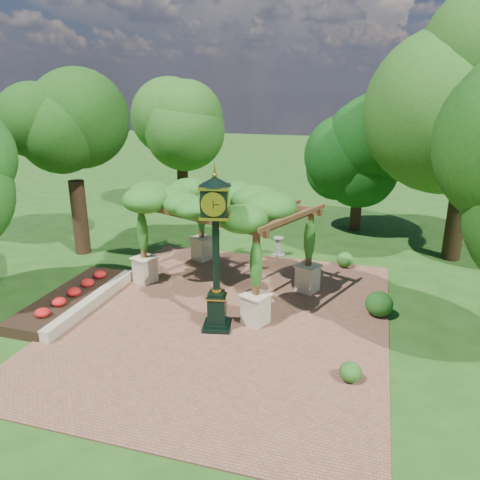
# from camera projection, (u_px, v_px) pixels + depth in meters

# --- Properties ---
(ground) EXTENTS (120.00, 120.00, 0.00)m
(ground) POSITION_uv_depth(u_px,v_px,m) (217.00, 334.00, 14.14)
(ground) COLOR #1E4714
(ground) RESTS_ON ground
(brick_plaza) EXTENTS (10.00, 12.00, 0.04)m
(brick_plaza) POSITION_uv_depth(u_px,v_px,m) (227.00, 318.00, 15.04)
(brick_plaza) COLOR brown
(brick_plaza) RESTS_ON ground
(border_wall) EXTENTS (0.35, 5.00, 0.40)m
(border_wall) POSITION_uv_depth(u_px,v_px,m) (93.00, 302.00, 15.76)
(border_wall) COLOR #C6B793
(border_wall) RESTS_ON ground
(flower_bed) EXTENTS (1.50, 5.00, 0.36)m
(flower_bed) POSITION_uv_depth(u_px,v_px,m) (70.00, 299.00, 16.01)
(flower_bed) COLOR red
(flower_bed) RESTS_ON ground
(pedestal_clock) EXTENTS (1.12, 1.12, 4.81)m
(pedestal_clock) POSITION_uv_depth(u_px,v_px,m) (216.00, 240.00, 13.54)
(pedestal_clock) COLOR black
(pedestal_clock) RESTS_ON brick_plaza
(pergola) EXTENTS (7.03, 5.78, 3.81)m
(pergola) POSITION_uv_depth(u_px,v_px,m) (224.00, 206.00, 16.45)
(pergola) COLOR beige
(pergola) RESTS_ON brick_plaza
(sundial) EXTENTS (0.59, 0.59, 0.85)m
(sundial) POSITION_uv_depth(u_px,v_px,m) (278.00, 248.00, 20.53)
(sundial) COLOR gray
(sundial) RESTS_ON ground
(shrub_front) EXTENTS (0.67, 0.67, 0.51)m
(shrub_front) POSITION_uv_depth(u_px,v_px,m) (350.00, 372.00, 11.75)
(shrub_front) COLOR #245518
(shrub_front) RESTS_ON brick_plaza
(shrub_mid) EXTENTS (1.05, 1.05, 0.80)m
(shrub_mid) POSITION_uv_depth(u_px,v_px,m) (379.00, 304.00, 15.08)
(shrub_mid) COLOR #1C4B15
(shrub_mid) RESTS_ON brick_plaza
(shrub_back) EXTENTS (0.83, 0.83, 0.62)m
(shrub_back) POSITION_uv_depth(u_px,v_px,m) (345.00, 260.00, 19.18)
(shrub_back) COLOR #2B641D
(shrub_back) RESTS_ON brick_plaza
(tree_west_near) EXTENTS (3.85, 3.85, 8.45)m
(tree_west_near) POSITION_uv_depth(u_px,v_px,m) (69.00, 120.00, 19.24)
(tree_west_near) COLOR #392316
(tree_west_near) RESTS_ON ground
(tree_west_far) EXTENTS (4.03, 4.03, 7.53)m
(tree_west_far) POSITION_uv_depth(u_px,v_px,m) (181.00, 123.00, 26.37)
(tree_west_far) COLOR black
(tree_west_far) RESTS_ON ground
(tree_north) EXTENTS (3.93, 3.93, 5.67)m
(tree_north) POSITION_uv_depth(u_px,v_px,m) (360.00, 154.00, 23.21)
(tree_north) COLOR #382316
(tree_north) RESTS_ON ground
(tree_east_far) EXTENTS (6.01, 6.01, 9.49)m
(tree_east_far) POSITION_uv_depth(u_px,v_px,m) (474.00, 102.00, 18.27)
(tree_east_far) COLOR #2F2012
(tree_east_far) RESTS_ON ground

